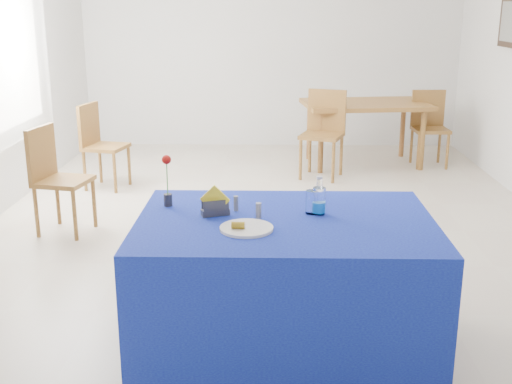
% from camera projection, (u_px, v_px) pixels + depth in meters
% --- Properties ---
extents(floor, '(7.00, 7.00, 0.00)m').
position_uv_depth(floor, '(270.00, 230.00, 5.53)').
color(floor, beige).
rests_on(floor, ground).
extents(room_shell, '(7.00, 7.00, 7.00)m').
position_uv_depth(room_shell, '(272.00, 20.00, 5.04)').
color(room_shell, silver).
rests_on(room_shell, ground).
extents(window_pane, '(0.04, 1.50, 1.60)m').
position_uv_depth(window_pane, '(4.00, 40.00, 5.92)').
color(window_pane, white).
rests_on(window_pane, room_shell).
extents(curtain, '(0.04, 1.75, 1.85)m').
position_uv_depth(curtain, '(12.00, 40.00, 5.92)').
color(curtain, white).
rests_on(curtain, room_shell).
extents(picture_art, '(0.02, 0.52, 0.40)m').
position_uv_depth(picture_art, '(511.00, 22.00, 6.54)').
color(picture_art, '#998C66').
rests_on(picture_art, room_shell).
extents(plate, '(0.28, 0.28, 0.01)m').
position_uv_depth(plate, '(246.00, 228.00, 3.28)').
color(plate, white).
rests_on(plate, blue_table).
extents(drinking_glass, '(0.07, 0.07, 0.13)m').
position_uv_depth(drinking_glass, '(312.00, 202.00, 3.52)').
color(drinking_glass, white).
rests_on(drinking_glass, blue_table).
extents(salt_shaker, '(0.03, 0.03, 0.08)m').
position_uv_depth(salt_shaker, '(259.00, 210.00, 3.45)').
color(salt_shaker, slate).
rests_on(salt_shaker, blue_table).
extents(pepper_shaker, '(0.03, 0.03, 0.08)m').
position_uv_depth(pepper_shaker, '(236.00, 203.00, 3.58)').
color(pepper_shaker, slate).
rests_on(pepper_shaker, blue_table).
extents(blue_table, '(1.60, 1.10, 0.76)m').
position_uv_depth(blue_table, '(285.00, 284.00, 3.55)').
color(blue_table, '#101593').
rests_on(blue_table, floor).
extents(water_bottle, '(0.07, 0.07, 0.21)m').
position_uv_depth(water_bottle, '(319.00, 202.00, 3.51)').
color(water_bottle, white).
rests_on(water_bottle, blue_table).
extents(napkin_holder, '(0.16, 0.11, 0.17)m').
position_uv_depth(napkin_holder, '(215.00, 207.00, 3.50)').
color(napkin_holder, '#3C3C41').
rests_on(napkin_holder, blue_table).
extents(rose_vase, '(0.05, 0.05, 0.30)m').
position_uv_depth(rose_vase, '(167.00, 181.00, 3.63)').
color(rose_vase, '#29282E').
rests_on(rose_vase, blue_table).
extents(oak_table, '(1.55, 1.11, 0.76)m').
position_uv_depth(oak_table, '(365.00, 109.00, 7.62)').
color(oak_table, '#93612A').
rests_on(oak_table, floor).
extents(chair_bg_left, '(0.55, 0.55, 0.96)m').
position_uv_depth(chair_bg_left, '(324.00, 127.00, 7.13)').
color(chair_bg_left, olive).
rests_on(chair_bg_left, floor).
extents(chair_bg_right, '(0.41, 0.41, 0.89)m').
position_uv_depth(chair_bg_right, '(429.00, 122.00, 7.66)').
color(chair_bg_right, olive).
rests_on(chair_bg_right, floor).
extents(chair_win_a, '(0.48, 0.48, 0.90)m').
position_uv_depth(chair_win_a, '(54.00, 172.00, 5.36)').
color(chair_win_a, olive).
rests_on(chair_win_a, floor).
extents(chair_win_b, '(0.48, 0.48, 0.89)m').
position_uv_depth(chair_win_b, '(98.00, 140.00, 6.68)').
color(chair_win_b, olive).
rests_on(chair_win_b, floor).
extents(banana_pieces, '(0.07, 0.04, 0.04)m').
position_uv_depth(banana_pieces, '(238.00, 225.00, 3.25)').
color(banana_pieces, yellow).
rests_on(banana_pieces, plate).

